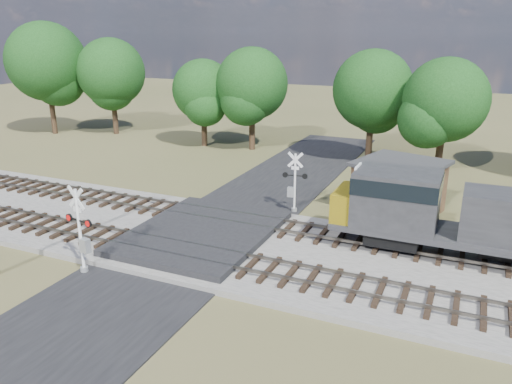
% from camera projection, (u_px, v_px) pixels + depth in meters
% --- Properties ---
extents(ground, '(160.00, 160.00, 0.00)m').
position_uv_depth(ground, '(198.00, 243.00, 26.63)').
color(ground, '#474A27').
rests_on(ground, ground).
extents(ballast_bed, '(140.00, 10.00, 0.30)m').
position_uv_depth(ballast_bed, '(390.00, 272.00, 23.15)').
color(ballast_bed, gray).
rests_on(ballast_bed, ground).
extents(road, '(7.00, 60.00, 0.08)m').
position_uv_depth(road, '(197.00, 243.00, 26.61)').
color(road, black).
rests_on(road, ground).
extents(crossing_panel, '(7.00, 9.00, 0.62)m').
position_uv_depth(crossing_panel, '(202.00, 234.00, 26.96)').
color(crossing_panel, '#262628').
rests_on(crossing_panel, ground).
extents(track_near, '(140.00, 2.60, 0.33)m').
position_uv_depth(track_near, '(233.00, 262.00, 23.55)').
color(track_near, black).
rests_on(track_near, ballast_bed).
extents(track_far, '(140.00, 2.60, 0.33)m').
position_uv_depth(track_far, '(273.00, 226.00, 27.90)').
color(track_far, black).
rests_on(track_far, ballast_bed).
extents(crossing_signal_near, '(1.70, 0.43, 4.25)m').
position_uv_depth(crossing_signal_near, '(82.00, 238.00, 22.81)').
color(crossing_signal_near, silver).
rests_on(crossing_signal_near, ground).
extents(crossing_signal_far, '(1.56, 0.37, 3.87)m').
position_uv_depth(crossing_signal_far, '(293.00, 188.00, 30.69)').
color(crossing_signal_far, silver).
rests_on(crossing_signal_far, ground).
extents(equipment_shed, '(5.96, 5.96, 3.27)m').
position_uv_depth(equipment_shed, '(399.00, 187.00, 30.70)').
color(equipment_shed, '#402C1B').
rests_on(equipment_shed, ground).
extents(treeline, '(81.00, 10.37, 11.84)m').
position_uv_depth(treeline, '(393.00, 84.00, 40.36)').
color(treeline, black).
rests_on(treeline, ground).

